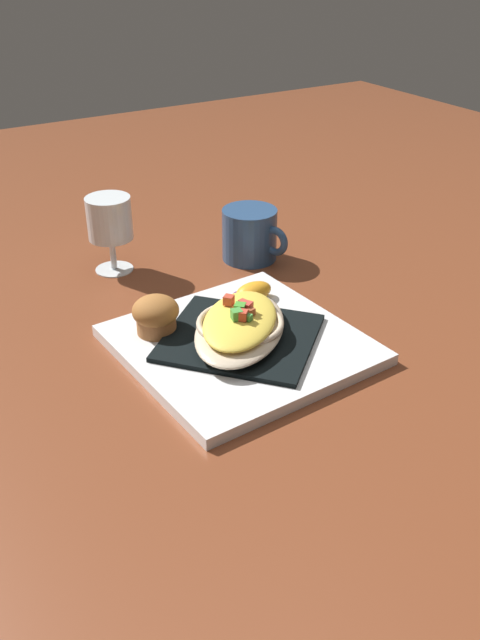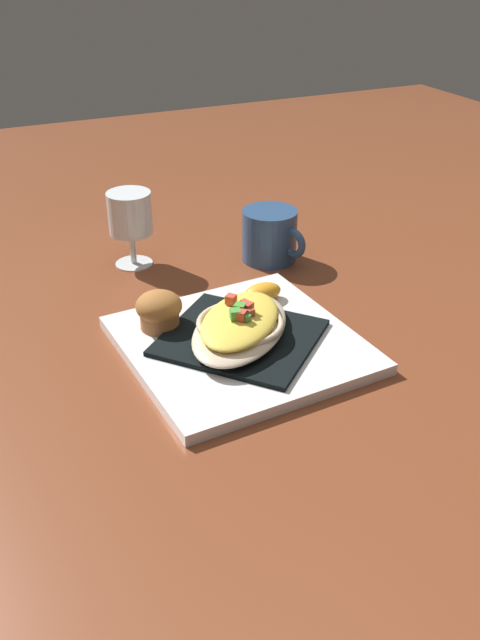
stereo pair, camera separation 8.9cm
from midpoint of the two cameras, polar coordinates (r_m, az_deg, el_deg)
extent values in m
plane|color=brown|center=(0.91, -2.79, -2.57)|extent=(2.60, 2.60, 0.00)
cube|color=white|center=(0.91, -2.80, -2.15)|extent=(0.31, 0.31, 0.02)
cube|color=black|center=(0.90, -2.82, -1.54)|extent=(0.26, 0.26, 0.01)
ellipsoid|color=beige|center=(0.90, -2.84, -0.76)|extent=(0.22, 0.22, 0.02)
torus|color=beige|center=(0.89, -2.85, -0.34)|extent=(0.16, 0.16, 0.01)
ellipsoid|color=yellow|center=(0.89, -2.86, -0.08)|extent=(0.18, 0.18, 0.02)
cube|color=#CA4636|center=(0.90, -2.60, 1.34)|extent=(0.01, 0.01, 0.01)
cube|color=#D44439|center=(0.89, -2.41, 1.11)|extent=(0.02, 0.02, 0.01)
cube|color=#AA522C|center=(0.88, -2.00, 0.63)|extent=(0.01, 0.01, 0.01)
cube|color=#4A9D3F|center=(0.87, -3.21, 0.37)|extent=(0.02, 0.02, 0.01)
cube|color=#CA452F|center=(0.90, -3.85, 1.57)|extent=(0.02, 0.02, 0.01)
cube|color=green|center=(0.88, -2.96, 0.79)|extent=(0.02, 0.02, 0.01)
cube|color=#489D45|center=(0.87, -2.48, 0.06)|extent=(0.01, 0.01, 0.01)
cube|color=#B95924|center=(0.88, -2.77, 0.88)|extent=(0.01, 0.01, 0.01)
cube|color=#D84732|center=(0.87, -2.73, 0.32)|extent=(0.02, 0.02, 0.01)
cylinder|color=#A56436|center=(0.93, -9.72, -0.42)|extent=(0.05, 0.05, 0.02)
ellipsoid|color=#A2652F|center=(0.92, -9.83, 0.69)|extent=(0.06, 0.06, 0.04)
ellipsoid|color=#4C0F23|center=(0.91, -9.87, 1.18)|extent=(0.02, 0.02, 0.01)
ellipsoid|color=#4C195B|center=(1.00, -2.02, 1.82)|extent=(0.04, 0.05, 0.01)
ellipsoid|color=orange|center=(1.00, -1.41, 2.34)|extent=(0.06, 0.04, 0.03)
cylinder|color=navy|center=(1.15, -1.44, 7.10)|extent=(0.09, 0.09, 0.09)
torus|color=navy|center=(1.12, 0.63, 6.54)|extent=(0.03, 0.05, 0.05)
cylinder|color=#4C2D14|center=(1.15, -1.43, 6.47)|extent=(0.08, 0.08, 0.06)
cylinder|color=white|center=(1.15, -12.63, 4.15)|extent=(0.06, 0.06, 0.00)
cylinder|color=white|center=(1.14, -12.78, 5.42)|extent=(0.01, 0.01, 0.05)
cylinder|color=white|center=(1.12, -13.13, 8.23)|extent=(0.07, 0.07, 0.07)
cylinder|color=silver|center=(1.12, -13.03, 7.42)|extent=(0.06, 0.06, 0.03)
camera|label=1|loc=(0.04, -92.86, -1.67)|focal=38.38mm
camera|label=2|loc=(0.04, 87.14, 1.67)|focal=38.38mm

